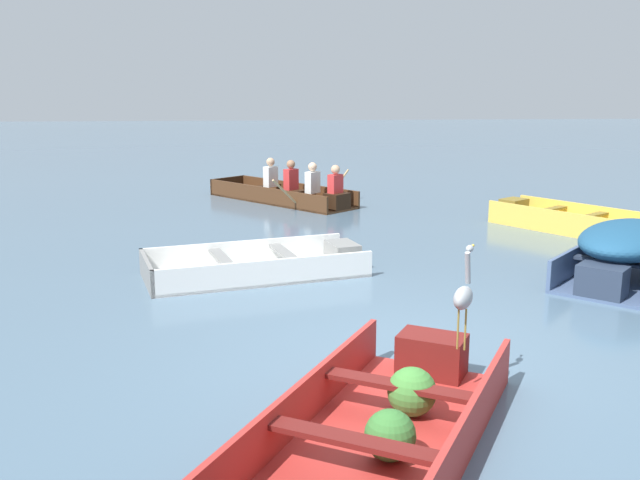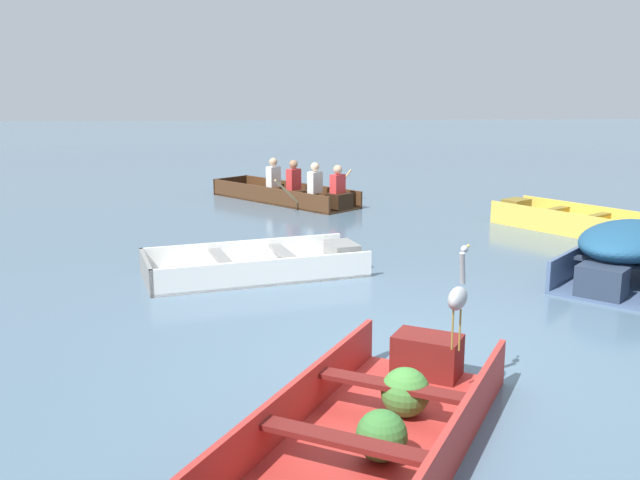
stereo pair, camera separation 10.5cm
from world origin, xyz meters
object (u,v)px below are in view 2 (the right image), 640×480
Objects in this scene: skiff_yellow_far_moored at (564,221)px; heron_on_dinghy at (458,295)px; skiff_slate_blue_near_moored at (628,248)px; dinghy_red_foreground at (381,420)px; skiff_white_mid_moored at (265,266)px; rowboat_dark_varnish_with_crew at (292,192)px.

heron_on_dinghy reaches higher than skiff_yellow_far_moored.
dinghy_red_foreground is at bearing -134.31° from skiff_slate_blue_near_moored.
heron_on_dinghy is at bearing 43.00° from dinghy_red_foreground.
dinghy_red_foreground is 4.69m from skiff_white_mid_moored.
skiff_yellow_far_moored is (4.35, 7.21, -0.01)m from dinghy_red_foreground.
rowboat_dark_varnish_with_crew is at bearing 91.78° from dinghy_red_foreground.
dinghy_red_foreground is 0.99× the size of rowboat_dark_varnish_with_crew.
skiff_yellow_far_moored is at bearing -33.23° from rowboat_dark_varnish_with_crew.
heron_on_dinghy reaches higher than rowboat_dark_varnish_with_crew.
skiff_slate_blue_near_moored is 4.50m from heron_on_dinghy.
rowboat_dark_varnish_with_crew is (0.55, 5.66, 0.11)m from skiff_white_mid_moored.
skiff_white_mid_moored is at bearing 100.72° from dinghy_red_foreground.
dinghy_red_foreground is 1.07× the size of skiff_white_mid_moored.
heron_on_dinghy reaches higher than skiff_white_mid_moored.
skiff_slate_blue_near_moored is 0.84× the size of skiff_white_mid_moored.
dinghy_red_foreground is 10.27m from rowboat_dark_varnish_with_crew.
skiff_yellow_far_moored is 0.82× the size of rowboat_dark_varnish_with_crew.
rowboat_dark_varnish_with_crew is at bearing 96.11° from heron_on_dinghy.
rowboat_dark_varnish_with_crew is 4.01× the size of heron_on_dinghy.
rowboat_dark_varnish_with_crew is at bearing 146.77° from skiff_yellow_far_moored.
skiff_white_mid_moored is 3.70× the size of heron_on_dinghy.
skiff_yellow_far_moored is at bearing 80.66° from skiff_slate_blue_near_moored.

